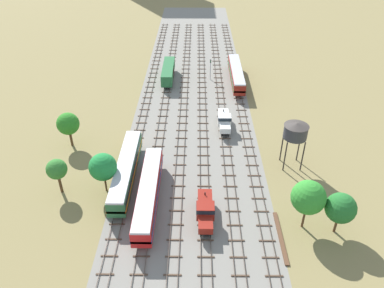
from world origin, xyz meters
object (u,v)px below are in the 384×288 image
(freight_boxcar_left_farther, at_px, (168,71))
(water_tower, at_px, (296,131))
(shunter_loco_centre_nearest, at_px, (205,210))
(diesel_railcar_left_near, at_px, (148,192))
(diesel_railcar_far_left_mid, at_px, (126,169))
(shunter_loco_centre_right_midfar, at_px, (224,120))
(signal_post_nearest, at_px, (210,67))
(diesel_railcar_right_far, at_px, (236,74))

(freight_boxcar_left_farther, xyz_separation_m, water_tower, (24.74, -37.32, 4.95))
(shunter_loco_centre_nearest, bearing_deg, freight_boxcar_left_farther, 99.81)
(diesel_railcar_left_near, height_order, water_tower, water_tower)
(shunter_loco_centre_nearest, relative_size, diesel_railcar_far_left_mid, 0.41)
(shunter_loco_centre_nearest, height_order, diesel_railcar_left_near, diesel_railcar_left_near)
(diesel_railcar_left_near, bearing_deg, shunter_loco_centre_nearest, -20.57)
(freight_boxcar_left_farther, bearing_deg, shunter_loco_centre_right_midfar, -61.48)
(water_tower, height_order, signal_post_nearest, water_tower)
(diesel_railcar_right_far, xyz_separation_m, water_tower, (6.94, -35.78, 4.80))
(shunter_loco_centre_nearest, bearing_deg, shunter_loco_centre_right_midfar, 80.60)
(diesel_railcar_left_near, xyz_separation_m, diesel_railcar_far_left_mid, (-4.45, 5.75, 0.00))
(diesel_railcar_far_left_mid, distance_m, freight_boxcar_left_farther, 42.60)
(diesel_railcar_far_left_mid, bearing_deg, diesel_railcar_left_near, -52.24)
(diesel_railcar_far_left_mid, xyz_separation_m, shunter_loco_centre_right_midfar, (17.81, 17.80, -0.59))
(diesel_railcar_left_near, height_order, signal_post_nearest, signal_post_nearest)
(water_tower, bearing_deg, diesel_railcar_right_far, 100.98)
(diesel_railcar_right_far, xyz_separation_m, signal_post_nearest, (-6.68, 1.94, 0.99))
(diesel_railcar_right_far, distance_m, freight_boxcar_left_farther, 17.87)
(shunter_loco_centre_right_midfar, xyz_separation_m, signal_post_nearest, (-2.23, 24.96, 1.57))
(shunter_loco_centre_right_midfar, bearing_deg, shunter_loco_centre_nearest, -99.40)
(shunter_loco_centre_nearest, height_order, diesel_railcar_right_far, diesel_railcar_right_far)
(shunter_loco_centre_nearest, xyz_separation_m, water_tower, (15.84, 14.13, 5.39))
(diesel_railcar_far_left_mid, relative_size, shunter_loco_centre_right_midfar, 2.42)
(diesel_railcar_far_left_mid, distance_m, water_tower, 30.02)
(diesel_railcar_far_left_mid, distance_m, diesel_railcar_right_far, 46.49)
(shunter_loco_centre_right_midfar, height_order, diesel_railcar_right_far, diesel_railcar_right_far)
(diesel_railcar_left_near, xyz_separation_m, signal_post_nearest, (11.13, 48.50, 0.99))
(shunter_loco_centre_nearest, xyz_separation_m, diesel_railcar_right_far, (8.90, 49.91, 0.59))
(water_tower, bearing_deg, shunter_loco_centre_nearest, -138.27)
(water_tower, xyz_separation_m, signal_post_nearest, (-13.62, 37.71, -3.81))
(diesel_railcar_right_far, relative_size, signal_post_nearest, 3.62)
(shunter_loco_centre_nearest, height_order, signal_post_nearest, signal_post_nearest)
(shunter_loco_centre_nearest, relative_size, water_tower, 0.95)
(diesel_railcar_far_left_mid, height_order, water_tower, water_tower)
(signal_post_nearest, bearing_deg, diesel_railcar_right_far, -16.16)
(freight_boxcar_left_farther, height_order, water_tower, water_tower)
(diesel_railcar_right_far, distance_m, signal_post_nearest, 7.02)
(diesel_railcar_left_near, distance_m, shunter_loco_centre_right_midfar, 27.07)
(diesel_railcar_far_left_mid, height_order, shunter_loco_centre_right_midfar, diesel_railcar_far_left_mid)
(shunter_loco_centre_nearest, distance_m, signal_post_nearest, 51.92)
(diesel_railcar_left_near, relative_size, diesel_railcar_far_left_mid, 1.00)
(signal_post_nearest, bearing_deg, shunter_loco_centre_nearest, -92.46)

